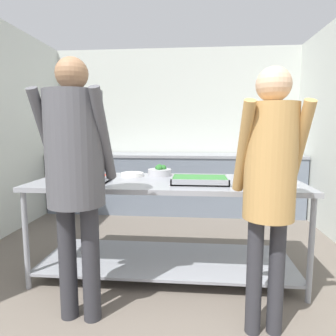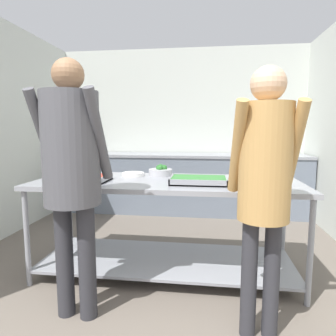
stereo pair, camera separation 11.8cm
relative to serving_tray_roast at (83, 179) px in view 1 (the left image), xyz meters
The scene contains 11 objects.
wall_rear 2.70m from the serving_tray_roast, 76.36° to the left, with size 4.12×0.06×2.65m.
back_counter 2.35m from the serving_tray_roast, 74.19° to the left, with size 3.96×0.65×0.94m.
serving_counter 0.80m from the serving_tray_roast, 10.80° to the left, with size 2.36×0.89×0.87m.
serving_tray_roast is the anchor object (origin of this frame).
plate_stack 0.50m from the serving_tray_roast, 44.15° to the left, with size 0.22×0.22×0.04m.
broccoli_bowl 0.75m from the serving_tray_roast, 33.88° to the left, with size 0.23×0.23×0.11m.
serving_tray_vegetables 1.01m from the serving_tray_roast, ahead, with size 0.48×0.33×0.05m.
sauce_pan 1.51m from the serving_tray_roast, 11.98° to the left, with size 0.37×0.23×0.08m.
guest_serving_left 0.66m from the serving_tray_roast, 73.28° to the right, with size 0.49×0.38×1.79m.
guest_serving_right 1.58m from the serving_tray_roast, 24.09° to the right, with size 0.43×0.35×1.70m.
water_bottle 2.99m from the serving_tray_roast, 46.39° to the left, with size 0.07×0.07×0.26m.
Camera 1 is at (0.34, -0.89, 1.33)m, focal length 32.00 mm.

